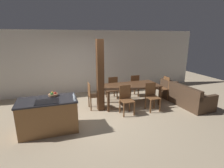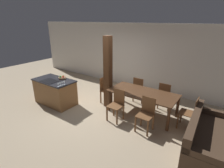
{
  "view_description": "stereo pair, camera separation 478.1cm",
  "coord_description": "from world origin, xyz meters",
  "views": [
    {
      "loc": [
        -1.12,
        -4.99,
        2.45
      ],
      "look_at": [
        0.6,
        0.2,
        0.95
      ],
      "focal_mm": 28.0,
      "sensor_mm": 36.0,
      "label": 1
    },
    {
      "loc": [
        3.53,
        -3.94,
        2.85
      ],
      "look_at": [
        0.6,
        0.2,
        0.95
      ],
      "focal_mm": 28.0,
      "sensor_mm": 36.0,
      "label": 2
    }
  ],
  "objects": [
    {
      "name": "dining_chair_far_right",
      "position": [
        1.93,
        1.35,
        0.49
      ],
      "size": [
        0.4,
        0.4,
        0.93
      ],
      "rotation": [
        0.0,
        0.0,
        3.14
      ],
      "color": "brown",
      "rests_on": "ground_plane"
    },
    {
      "name": "dining_table",
      "position": [
        1.45,
        0.62,
        0.65
      ],
      "size": [
        2.09,
        1.0,
        0.73
      ],
      "color": "#51331E",
      "rests_on": "ground_plane"
    },
    {
      "name": "dining_chair_near_right",
      "position": [
        1.93,
        -0.1,
        0.49
      ],
      "size": [
        0.4,
        0.4,
        0.93
      ],
      "color": "brown",
      "rests_on": "ground_plane"
    },
    {
      "name": "dining_chair_far_left",
      "position": [
        0.98,
        1.35,
        0.49
      ],
      "size": [
        0.4,
        0.4,
        0.93
      ],
      "rotation": [
        0.0,
        0.0,
        3.14
      ],
      "color": "brown",
      "rests_on": "ground_plane"
    },
    {
      "name": "wine_glass_middle",
      "position": [
        -0.71,
        -0.73,
        0.99
      ],
      "size": [
        0.06,
        0.06,
        0.14
      ],
      "color": "silver",
      "rests_on": "kitchen_island"
    },
    {
      "name": "dining_chair_foot_end",
      "position": [
        2.87,
        0.62,
        0.49
      ],
      "size": [
        0.4,
        0.4,
        0.93
      ],
      "rotation": [
        0.0,
        0.0,
        -1.57
      ],
      "color": "brown",
      "rests_on": "ground_plane"
    },
    {
      "name": "timber_post",
      "position": [
        0.27,
        0.43,
        1.19
      ],
      "size": [
        0.22,
        0.22,
        2.37
      ],
      "color": "#4C2D19",
      "rests_on": "ground_plane"
    },
    {
      "name": "dining_chair_head_end",
      "position": [
        0.04,
        0.62,
        0.49
      ],
      "size": [
        0.4,
        0.4,
        0.93
      ],
      "rotation": [
        0.0,
        0.0,
        1.57
      ],
      "color": "brown",
      "rests_on": "ground_plane"
    },
    {
      "name": "wine_glass_end",
      "position": [
        -0.71,
        -0.57,
        0.99
      ],
      "size": [
        0.06,
        0.06,
        0.14
      ],
      "color": "silver",
      "rests_on": "kitchen_island"
    },
    {
      "name": "fruit_bowl",
      "position": [
        -1.22,
        -0.23,
        0.93
      ],
      "size": [
        0.26,
        0.26,
        0.11
      ],
      "color": "#99704C",
      "rests_on": "kitchen_island"
    },
    {
      "name": "kitchen_island",
      "position": [
        -1.38,
        -0.47,
        0.44
      ],
      "size": [
        1.48,
        0.81,
        0.89
      ],
      "color": "olive",
      "rests_on": "ground_plane"
    },
    {
      "name": "wall_back",
      "position": [
        0.0,
        2.62,
        1.35
      ],
      "size": [
        11.2,
        0.08,
        2.7
      ],
      "color": "silver",
      "rests_on": "ground_plane"
    },
    {
      "name": "dining_chair_near_left",
      "position": [
        0.98,
        -0.1,
        0.49
      ],
      "size": [
        0.4,
        0.4,
        0.93
      ],
      "color": "brown",
      "rests_on": "ground_plane"
    },
    {
      "name": "ground_plane",
      "position": [
        0.0,
        0.0,
        0.0
      ],
      "size": [
        16.0,
        16.0,
        0.0
      ],
      "primitive_type": "plane",
      "color": "tan"
    },
    {
      "name": "couch",
      "position": [
        3.39,
        0.0,
        0.28
      ],
      "size": [
        0.94,
        2.04,
        0.79
      ],
      "rotation": [
        0.0,
        0.0,
        1.62
      ],
      "color": "#473323",
      "rests_on": "ground_plane"
    },
    {
      "name": "wine_glass_near",
      "position": [
        -0.71,
        -0.81,
        0.99
      ],
      "size": [
        0.06,
        0.06,
        0.14
      ],
      "color": "silver",
      "rests_on": "kitchen_island"
    },
    {
      "name": "wine_glass_far",
      "position": [
        -0.71,
        -0.65,
        0.99
      ],
      "size": [
        0.06,
        0.06,
        0.14
      ],
      "color": "silver",
      "rests_on": "kitchen_island"
    }
  ]
}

